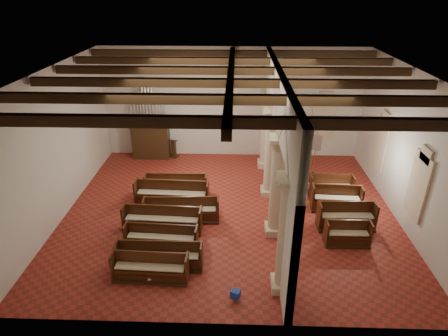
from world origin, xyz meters
TOP-DOWN VIEW (x-y plane):
  - floor at (0.00, 0.00)m, footprint 14.00×14.00m
  - ceiling at (0.00, 0.00)m, footprint 14.00×14.00m
  - wall_back at (0.00, 6.00)m, footprint 14.00×0.02m
  - wall_front at (0.00, -6.00)m, footprint 14.00×0.02m
  - wall_left at (-7.00, 0.00)m, footprint 0.02×12.00m
  - wall_right at (7.00, 0.00)m, footprint 0.02×12.00m
  - ceiling_beams at (0.00, 0.00)m, footprint 13.80×11.80m
  - arcade at (1.80, 0.00)m, footprint 0.90×11.90m
  - window_right_a at (6.98, -1.50)m, footprint 0.03×1.00m
  - window_right_b at (6.98, 2.50)m, footprint 0.03×1.00m
  - window_back at (5.00, 5.98)m, footprint 1.00×0.03m
  - pipe_organ at (-4.50, 5.50)m, footprint 2.10×0.85m
  - lectern at (-3.25, 5.49)m, footprint 0.54×0.57m
  - dossal_curtain at (3.50, 5.92)m, footprint 1.80×0.07m
  - processional_banner at (4.25, 3.71)m, footprint 0.50×0.64m
  - hymnal_box_a at (0.27, -5.06)m, footprint 0.34×0.32m
  - hymnal_box_b at (-1.54, -3.01)m, footprint 0.37×0.32m
  - hymnal_box_c at (-1.65, -0.55)m, footprint 0.31×0.28m
  - tube_heater_a at (-2.09, -4.21)m, footprint 1.06×0.56m
  - tube_heater_b at (-1.62, -3.65)m, footprint 1.09×0.54m
  - nave_pew_0 at (-2.54, -4.21)m, footprint 2.55×0.76m
  - nave_pew_1 at (-2.35, -3.62)m, footprint 2.97×0.66m
  - nave_pew_2 at (-2.48, -2.57)m, footprint 2.74×0.79m
  - nave_pew_3 at (-2.64, -1.47)m, footprint 3.16×0.84m
  - nave_pew_4 at (-1.98, -0.76)m, footprint 3.13×0.84m
  - nave_pew_5 at (-2.57, 0.49)m, footprint 3.29×0.89m
  - nave_pew_6 at (-2.50, 1.26)m, footprint 2.86×0.73m
  - aisle_pew_0 at (4.46, -2.12)m, footprint 1.68×0.66m
  - aisle_pew_1 at (4.67, -1.07)m, footprint 2.29×0.83m
  - aisle_pew_2 at (4.59, 0.29)m, footprint 2.14×0.86m
  - aisle_pew_3 at (4.61, 1.38)m, footprint 1.96×0.73m

SIDE VIEW (x-z plane):
  - floor at x=0.00m, z-range 0.00..0.00m
  - tube_heater_a at x=-2.09m, z-range 0.10..0.22m
  - tube_heater_b at x=-1.62m, z-range 0.10..0.22m
  - hymnal_box_c at x=-1.65m, z-range 0.10..0.37m
  - hymnal_box_a at x=0.27m, z-range 0.10..0.38m
  - hymnal_box_b at x=-1.54m, z-range 0.10..0.45m
  - nave_pew_2 at x=-2.48m, z-range -0.16..0.79m
  - nave_pew_1 at x=-2.35m, z-range -0.17..0.82m
  - nave_pew_0 at x=-2.54m, z-range -0.17..0.82m
  - aisle_pew_0 at x=4.46m, z-range -0.16..0.82m
  - nave_pew_4 at x=-1.98m, z-range -0.18..0.86m
  - nave_pew_3 at x=-2.64m, z-range -0.18..0.87m
  - nave_pew_6 at x=-2.50m, z-range -0.18..0.89m
  - aisle_pew_3 at x=4.61m, z-range -0.18..0.91m
  - nave_pew_5 at x=-2.57m, z-range -0.19..0.93m
  - aisle_pew_1 at x=4.67m, z-range -0.19..0.95m
  - aisle_pew_2 at x=4.59m, z-range -0.18..0.95m
  - lectern at x=-3.25m, z-range -0.10..1.04m
  - processional_banner at x=4.25m, z-range -0.36..1.94m
  - dossal_curtain at x=3.50m, z-range 0.08..2.25m
  - pipe_organ at x=-4.50m, z-range -0.83..3.57m
  - window_right_a at x=6.98m, z-range 1.10..3.30m
  - window_right_b at x=6.98m, z-range 1.10..3.30m
  - window_back at x=5.00m, z-range 1.10..3.30m
  - wall_back at x=0.00m, z-range 0.00..6.00m
  - wall_front at x=0.00m, z-range 0.00..6.00m
  - wall_left at x=-7.00m, z-range 0.00..6.00m
  - wall_right at x=7.00m, z-range 0.00..6.00m
  - arcade at x=1.80m, z-range 0.56..6.56m
  - ceiling_beams at x=0.00m, z-range 5.67..5.97m
  - ceiling at x=0.00m, z-range 6.00..6.00m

